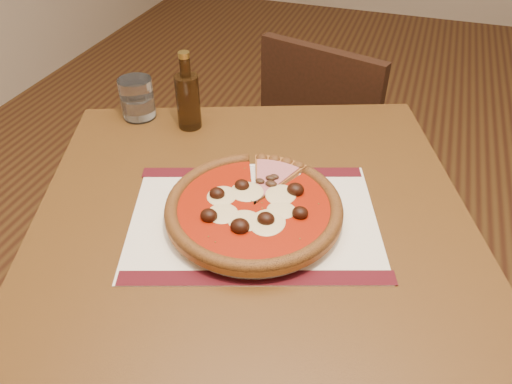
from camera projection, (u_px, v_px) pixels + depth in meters
table at (253, 250)px, 0.99m from camera, size 1.03×1.03×0.75m
chair_far at (328, 140)px, 1.65m from camera, size 0.47×0.47×0.81m
placemat at (254, 219)px, 0.91m from camera, size 0.52×0.44×0.00m
plate at (254, 215)px, 0.90m from camera, size 0.29×0.29×0.02m
pizza at (254, 207)px, 0.89m from camera, size 0.32×0.32×0.04m
ham_slice at (271, 180)px, 0.95m from camera, size 0.11×0.15×0.02m
water_glass at (137, 98)px, 1.17m from camera, size 0.10×0.10×0.10m
bottle at (188, 99)px, 1.12m from camera, size 0.05×0.05×0.18m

